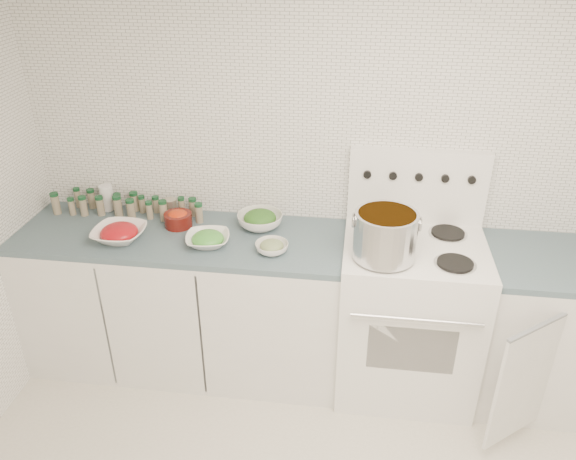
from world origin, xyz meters
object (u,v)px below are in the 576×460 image
at_px(stove, 408,312).
at_px(bowl_tomato, 119,233).
at_px(stock_pot, 385,233).
at_px(bowl_snowpea, 208,239).

bearing_deg(stove, bowl_tomato, -176.58).
height_order(stock_pot, bowl_snowpea, stock_pot).
bearing_deg(stove, bowl_snowpea, -175.59).
bearing_deg(bowl_snowpea, stock_pot, -4.44).
xyz_separation_m(stove, bowl_tomato, (-1.61, -0.10, 0.44)).
distance_m(bowl_tomato, bowl_snowpea, 0.50).
distance_m(stove, bowl_tomato, 1.67).
height_order(stove, stock_pot, stove).
bearing_deg(bowl_tomato, stove, 3.42).
xyz_separation_m(stove, stock_pot, (-0.18, -0.16, 0.58)).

